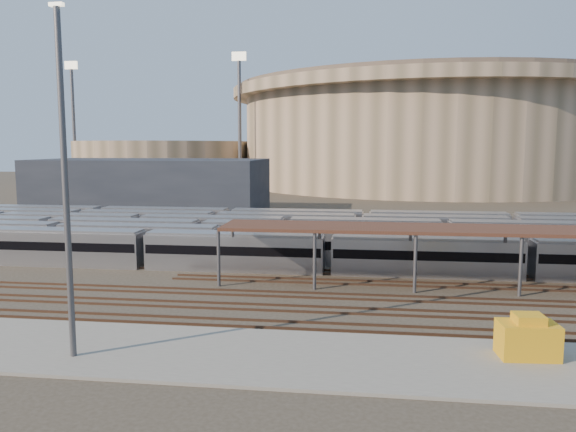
# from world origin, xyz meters

# --- Properties ---
(ground) EXTENTS (420.00, 420.00, 0.00)m
(ground) POSITION_xyz_m (0.00, 0.00, 0.00)
(ground) COLOR #383026
(ground) RESTS_ON ground
(apron) EXTENTS (50.00, 9.00, 0.20)m
(apron) POSITION_xyz_m (-5.00, -15.00, 0.10)
(apron) COLOR gray
(apron) RESTS_ON ground
(subway_trains) EXTENTS (124.66, 23.90, 3.60)m
(subway_trains) POSITION_xyz_m (3.18, 18.50, 1.80)
(subway_trains) COLOR #A3A4A8
(subway_trains) RESTS_ON ground
(inspection_shed) EXTENTS (60.30, 6.00, 5.30)m
(inspection_shed) POSITION_xyz_m (22.00, 4.00, 4.98)
(inspection_shed) COLOR #515155
(inspection_shed) RESTS_ON ground
(empty_tracks) EXTENTS (170.00, 9.62, 0.18)m
(empty_tracks) POSITION_xyz_m (0.00, -5.00, 0.09)
(empty_tracks) COLOR #4C3323
(empty_tracks) RESTS_ON ground
(stadium) EXTENTS (124.00, 124.00, 32.50)m
(stadium) POSITION_xyz_m (25.00, 140.00, 16.47)
(stadium) COLOR tan
(stadium) RESTS_ON ground
(secondary_arena) EXTENTS (56.00, 56.00, 14.00)m
(secondary_arena) POSITION_xyz_m (-60.00, 130.00, 7.00)
(secondary_arena) COLOR tan
(secondary_arena) RESTS_ON ground
(service_building) EXTENTS (42.00, 20.00, 10.00)m
(service_building) POSITION_xyz_m (-35.00, 55.00, 5.00)
(service_building) COLOR #1E232D
(service_building) RESTS_ON ground
(floodlight_0) EXTENTS (4.00, 1.00, 38.40)m
(floodlight_0) POSITION_xyz_m (-30.00, 110.00, 20.65)
(floodlight_0) COLOR #515155
(floodlight_0) RESTS_ON ground
(floodlight_1) EXTENTS (4.00, 1.00, 38.40)m
(floodlight_1) POSITION_xyz_m (-85.00, 120.00, 20.65)
(floodlight_1) COLOR #515155
(floodlight_1) RESTS_ON ground
(floodlight_3) EXTENTS (4.00, 1.00, 38.40)m
(floodlight_3) POSITION_xyz_m (-10.00, 160.00, 20.65)
(floodlight_3) COLOR #515155
(floodlight_3) RESTS_ON ground
(yard_light_pole) EXTENTS (0.81, 0.36, 20.01)m
(yard_light_pole) POSITION_xyz_m (-12.09, -16.70, 10.29)
(yard_light_pole) COLOR #515155
(yard_light_pole) RESTS_ON apron
(yellow_equipment) EXTENTS (3.42, 2.28, 2.05)m
(yellow_equipment) POSITION_xyz_m (14.29, -13.38, 1.23)
(yellow_equipment) COLOR gold
(yellow_equipment) RESTS_ON apron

